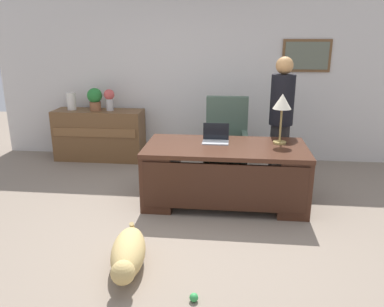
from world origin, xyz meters
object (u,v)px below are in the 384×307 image
Objects in this scene: laptop at (216,137)px; dog_toy_ball at (194,297)px; credenza at (100,135)px; vase_with_flowers at (109,98)px; desk at (225,172)px; dog_lying at (128,254)px; person_standing at (281,119)px; vase_empty at (71,101)px; desk_lamp at (282,105)px; potted_plant at (95,98)px; armchair at (226,143)px.

laptop is 4.55× the size of dog_toy_ball.
credenza is 0.65m from vase_with_flowers.
laptop is (1.99, -1.38, 0.37)m from credenza.
desk is 2.13× the size of dog_lying.
person_standing is 24.69× the size of dog_toy_ball.
dog_lying is 3.63m from vase_empty.
desk is 1.73m from dog_lying.
person_standing is at bearing 83.05° from desk_lamp.
vase_empty reaches higher than dog_lying.
credenza is at bearing 165.47° from person_standing.
desk_lamp is (1.46, 1.71, 1.06)m from dog_lying.
person_standing is 2.98m from potted_plant.
vase_empty is 0.79× the size of potted_plant.
dog_lying is 0.73m from dog_toy_ball.
desk_lamp is 2.14× the size of vase_empty.
vase_with_flowers is 0.24m from potted_plant.
credenza is 2.40× the size of desk_lamp.
credenza is at bearing 163.52° from armchair.
dog_lying is at bearing -118.20° from desk.
potted_plant is at bearing 0.00° from vase_empty.
dog_lying is 2.63× the size of vase_with_flowers.
vase_empty is at bearing 166.20° from armchair.
potted_plant is 4.09m from dog_toy_ball.
person_standing is (2.85, -0.74, 0.49)m from credenza.
vase_with_flowers is at bearing 0.00° from potted_plant.
vase_empty is 4.29m from dog_toy_ball.
dog_lying is 1.94m from laptop.
person_standing is at bearing 56.66° from dog_lying.
desk_lamp is (-0.08, -0.63, 0.31)m from person_standing.
desk_lamp is (0.65, 0.20, 0.81)m from desk.
dog_toy_ball is at bearing -108.66° from person_standing.
desk is at bearing -89.46° from armchair.
desk is at bearing -162.83° from desk_lamp.
person_standing is 0.70m from desk_lamp.
person_standing reaches higher than potted_plant.
vase_empty is (-1.75, 3.08, 0.82)m from dog_lying.
laptop reaches higher than desk.
desk_lamp is 1.69× the size of potted_plant.
laptop is at bearing -37.70° from vase_with_flowers.
credenza reaches higher than desk.
desk_lamp is 3.13m from potted_plant.
armchair is 1.28× the size of dog_lying.
dog_lying is 3.20× the size of vase_empty.
laptop reaches higher than dog_lying.
person_standing is at bearing 48.63° from desk.
vase_empty reaches higher than laptop.
vase_empty is (-2.43, 1.38, 0.18)m from laptop.
desk_lamp reaches higher than dog_toy_ball.
person_standing is 2.99m from dog_toy_ball.
desk is 1.93m from dog_toy_ball.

